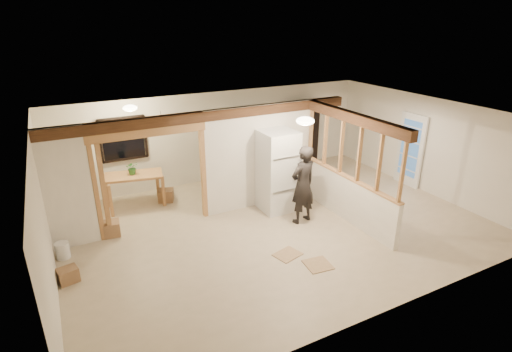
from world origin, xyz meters
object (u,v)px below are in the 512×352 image
work_table (135,191)px  shop_vac (70,214)px  bookshelf (302,135)px  woman (303,185)px  refrigerator (277,171)px

work_table → shop_vac: size_ratio=2.02×
shop_vac → bookshelf: 6.84m
woman → work_table: bearing=-49.6°
work_table → bookshelf: bearing=18.2°
shop_vac → bookshelf: (6.74, 0.97, 0.68)m
refrigerator → bookshelf: (2.19, 2.26, 0.04)m
refrigerator → bookshelf: size_ratio=0.96×
refrigerator → woman: refrigerator is taller
refrigerator → woman: 0.85m
shop_vac → work_table: bearing=14.9°
work_table → shop_vac: 1.58m
woman → bookshelf: bookshelf is taller
woman → bookshelf: 3.70m
shop_vac → woman: bearing=-24.3°
work_table → bookshelf: size_ratio=0.67×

